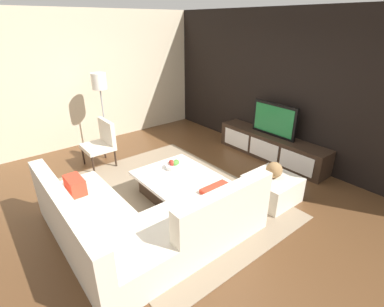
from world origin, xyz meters
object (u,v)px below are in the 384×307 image
Objects in this scene: media_console at (271,147)px; coffee_table at (176,184)px; sectional_couch at (140,222)px; decorative_ball at (274,170)px; television at (274,120)px; ottoman at (272,188)px; accent_chair_near at (102,141)px; fruit_bowl at (174,165)px; floor_lamp at (100,87)px.

media_console is 2.20× the size of coffee_table.
sectional_couch is 9.30× the size of decorative_ball.
ottoman is (0.95, -1.22, -0.62)m from television.
sectional_couch is at bearing -58.81° from coffee_table.
accent_chair_near reaches higher than ottoman.
television is at bearing 127.80° from decorative_ball.
media_console is 0.57m from television.
television is at bearing 127.80° from ottoman.
sectional_couch is 1.34m from fruit_bowl.
accent_chair_near is 1.68m from fruit_bowl.
fruit_bowl is at bearing -97.26° from television.
floor_lamp reaches higher than television.
decorative_ball is at bearing 0.00° from ottoman.
television is 1.57m from decorative_ball.
accent_chair_near reaches higher than fruit_bowl.
decorative_ball is at bearing 45.77° from coffee_table.
sectional_couch reaches higher than ottoman.
accent_chair_near is (-1.88, -2.73, -0.33)m from television.
accent_chair_near is at bearing -124.56° from media_console.
media_console is 3.65m from floor_lamp.
sectional_couch is at bearing -81.45° from media_console.
media_console is at bearing 49.28° from accent_chair_near.
fruit_bowl is (1.60, 0.53, -0.05)m from accent_chair_near.
television is 1.11× the size of accent_chair_near.
media_console is at bearing 127.81° from ottoman.
decorative_ball is (0.95, -1.22, 0.27)m from media_console.
media_console is 3.32m from accent_chair_near.
floor_lamp reaches higher than accent_chair_near.
decorative_ball reaches higher than fruit_bowl.
television reaches higher than ottoman.
ottoman is 1.58m from fruit_bowl.
accent_chair_near is at bearing -166.44° from coffee_table.
accent_chair_near reaches higher than coffee_table.
floor_lamp is 5.80× the size of fruit_bowl.
media_console is 1.55m from ottoman.
decorative_ball reaches higher than coffee_table.
floor_lamp is at bearing 145.78° from accent_chair_near.
decorative_ball is (2.82, 1.50, 0.03)m from accent_chair_near.
television is 3.91× the size of decorative_ball.
coffee_table is (-0.59, 0.98, -0.09)m from sectional_couch.
fruit_bowl is 1.13× the size of decorative_ball.
decorative_ball is at bearing -52.20° from television.
accent_chair_near is at bearing -28.06° from floor_lamp.
media_console is at bearing 82.74° from fruit_bowl.
coffee_table is at bearing 1.50° from floor_lamp.
accent_chair_near is 1.16m from floor_lamp.
sectional_couch is at bearing -19.24° from accent_chair_near.
floor_lamp is at bearing -137.32° from television.
television is at bearing 90.00° from media_console.
coffee_table is (-0.10, -2.30, -0.05)m from media_console.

